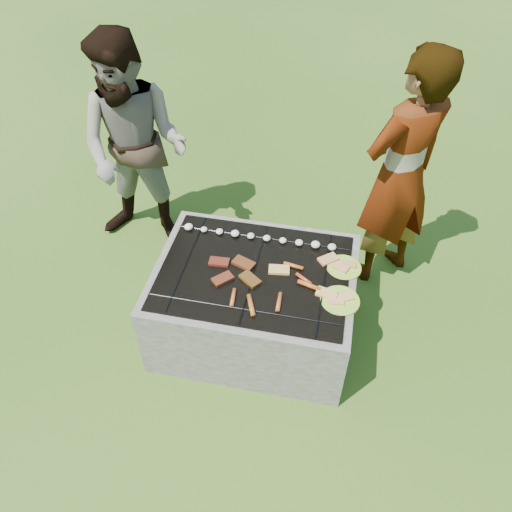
% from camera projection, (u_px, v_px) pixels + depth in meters
% --- Properties ---
extents(lawn, '(60.00, 60.00, 0.00)m').
position_uv_depth(lawn, '(255.00, 329.00, 3.63)').
color(lawn, '#274C13').
rests_on(lawn, ground).
extents(fire_pit, '(1.30, 1.00, 0.62)m').
position_uv_depth(fire_pit, '(255.00, 304.00, 3.43)').
color(fire_pit, '#A69D93').
rests_on(fire_pit, ground).
extents(mushrooms, '(1.06, 0.06, 0.04)m').
position_uv_depth(mushrooms, '(261.00, 237.00, 3.40)').
color(mushrooms, white).
rests_on(mushrooms, fire_pit).
extents(pork_slabs, '(0.38, 0.30, 0.02)m').
position_uv_depth(pork_slabs, '(235.00, 270.00, 3.19)').
color(pork_slabs, maroon).
rests_on(pork_slabs, fire_pit).
extents(sausages, '(0.53, 0.48, 0.03)m').
position_uv_depth(sausages, '(277.00, 291.00, 3.06)').
color(sausages, '#C64720').
rests_on(sausages, fire_pit).
extents(bread_on_grate, '(0.46, 0.42, 0.02)m').
position_uv_depth(bread_on_grate, '(310.00, 273.00, 3.18)').
color(bread_on_grate, tan).
rests_on(bread_on_grate, fire_pit).
extents(plate_far, '(0.28, 0.28, 0.03)m').
position_uv_depth(plate_far, '(344.00, 267.00, 3.23)').
color(plate_far, yellow).
rests_on(plate_far, fire_pit).
extents(plate_near, '(0.29, 0.29, 0.03)m').
position_uv_depth(plate_near, '(340.00, 301.00, 3.03)').
color(plate_near, yellow).
rests_on(plate_near, fire_pit).
extents(cook, '(0.79, 0.77, 1.83)m').
position_uv_depth(cook, '(400.00, 176.00, 3.43)').
color(cook, gray).
rests_on(cook, ground).
extents(bystander, '(0.86, 0.67, 1.74)m').
position_uv_depth(bystander, '(136.00, 149.00, 3.75)').
color(bystander, '#A39288').
rests_on(bystander, ground).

